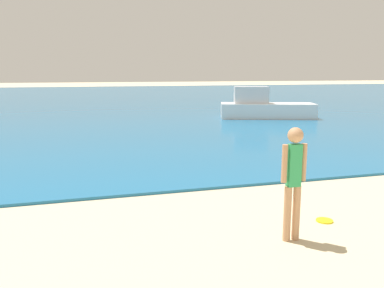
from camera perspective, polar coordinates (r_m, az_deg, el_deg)
The scene contains 4 objects.
water at distance 37.61m, azimuth -13.29°, elevation 6.42°, with size 160.00×60.00×0.06m, color #1E6B9E.
person_standing at distance 5.81m, azimuth 14.40°, elevation -4.67°, with size 0.38×0.22×1.66m.
frisbee at distance 6.96m, azimuth 18.54°, elevation -10.41°, with size 0.27×0.27×0.03m, color yellow.
boat_near at distance 20.86m, azimuth 10.30°, elevation 5.23°, with size 5.01×2.97×1.62m.
Camera 1 is at (-1.85, 2.74, 2.41)m, focal length 37.04 mm.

